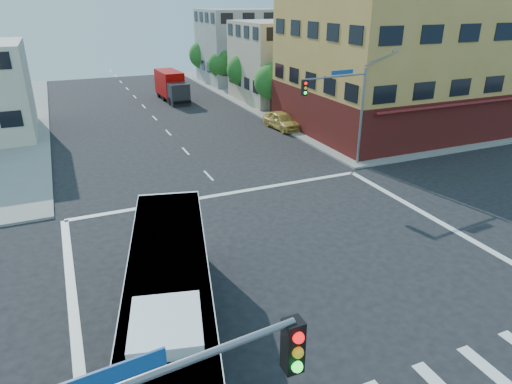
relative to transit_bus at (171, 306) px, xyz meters
name	(u,v)px	position (x,y,z in m)	size (l,w,h in m)	color
ground	(297,270)	(6.33, 2.75, -1.81)	(120.00, 120.00, 0.00)	black
sidewalk_ne	(401,87)	(41.33, 37.75, -1.73)	(50.00, 50.00, 0.15)	gray
corner_building_ne	(398,64)	(26.32, 21.23, 4.08)	(18.10, 15.44, 14.00)	gold
building_east_near	(290,61)	(23.31, 36.73, 2.70)	(12.06, 10.06, 9.00)	#B6AB8B
building_east_far	(245,46)	(23.31, 50.73, 3.20)	(12.06, 10.06, 10.00)	#9C9C97
signal_mast_ne	(344,100)	(15.41, 13.37, 3.17)	(7.91, 1.13, 8.07)	gray
street_tree_a	(272,80)	(18.24, 30.68, 1.78)	(3.60, 3.60, 5.53)	#321E12
street_tree_b	(244,68)	(18.24, 38.68, 1.94)	(3.80, 3.80, 5.79)	#321E12
street_tree_c	(221,63)	(18.24, 46.68, 1.65)	(3.40, 3.40, 5.29)	#321E12
street_tree_d	(203,53)	(18.24, 54.68, 2.07)	(4.00, 4.00, 6.03)	#321E12
transit_bus	(171,306)	(0.00, 0.00, 0.00)	(5.52, 12.76, 3.70)	black
box_truck	(172,87)	(10.15, 41.61, -0.16)	(2.55, 7.63, 3.39)	#25252A
parked_car	(282,120)	(16.51, 24.85, -1.01)	(1.89, 4.69, 1.60)	gold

